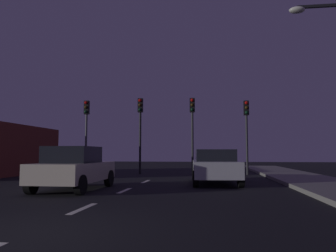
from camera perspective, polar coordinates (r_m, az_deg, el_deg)
The scene contains 10 objects.
ground_plane at distance 12.42m, azimuth -6.82°, elevation -10.79°, with size 80.00×80.00×0.00m, color black.
lane_stripe_second at distance 8.26m, azimuth -14.58°, elevation -13.70°, with size 0.16×1.60×0.01m, color silver.
lane_stripe_third at distance 11.84m, azimuth -7.54°, elevation -11.05°, with size 0.16×1.60×0.01m, color silver.
lane_stripe_fourth at distance 15.53m, azimuth -3.87°, elevation -9.58°, with size 0.16×1.60×0.01m, color silver.
traffic_signal_far_left at distance 22.24m, azimuth -14.01°, elevation 0.66°, with size 0.32×0.38×4.78m.
traffic_signal_center_left at distance 21.19m, azimuth -4.85°, elevation 0.93°, with size 0.32×0.38×4.86m.
traffic_signal_center_right at distance 20.74m, azimuth 4.26°, elevation 0.95°, with size 0.32×0.38×4.80m.
traffic_signal_far_right at distance 20.81m, azimuth 13.49°, elevation 0.62°, with size 0.32×0.38×4.57m.
car_stopped_ahead at distance 14.57m, azimuth 8.12°, elevation -6.89°, with size 2.21×4.64×1.47m.
car_adjacent_lane at distance 12.35m, azimuth -16.01°, elevation -7.04°, with size 1.90×3.97×1.55m.
Camera 1 is at (3.03, -4.98, 1.31)m, focal length 35.07 mm.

